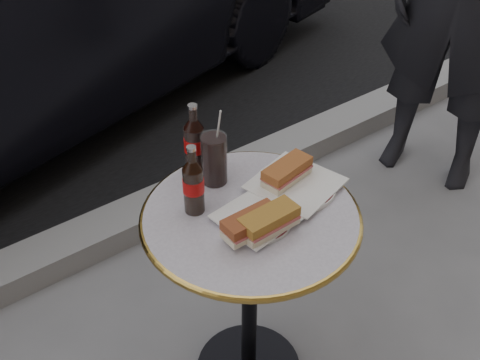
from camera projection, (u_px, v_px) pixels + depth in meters
curb at (125, 224)px, 2.66m from camera, size 40.00×0.20×0.12m
bistro_table at (249, 301)px, 1.89m from camera, size 0.62×0.62×0.73m
plate_left at (256, 219)px, 1.64m from camera, size 0.21×0.21×0.01m
plate_right at (295, 185)px, 1.76m from camera, size 0.26×0.26×0.01m
sandwich_left_a at (251, 224)px, 1.58m from camera, size 0.16×0.07×0.05m
sandwich_left_b at (269, 222)px, 1.58m from camera, size 0.17×0.08×0.06m
sandwich_right at (287, 173)px, 1.75m from camera, size 0.17×0.10×0.06m
cola_bottle_left at (193, 180)px, 1.62m from camera, size 0.07×0.07×0.22m
cola_bottle_right at (194, 138)px, 1.76m from camera, size 0.08×0.08×0.23m
cola_glass at (214, 159)px, 1.74m from camera, size 0.10×0.10×0.16m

